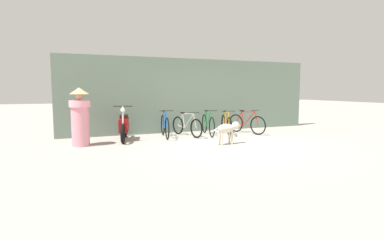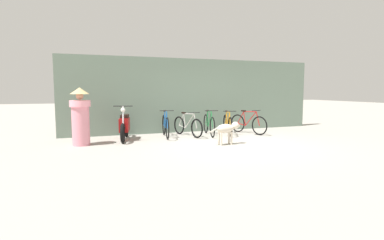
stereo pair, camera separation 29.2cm
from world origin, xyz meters
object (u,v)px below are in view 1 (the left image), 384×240
(stray_dog, at_px, (228,129))
(person_in_robes, at_px, (80,116))
(bicycle_2, at_px, (208,124))
(motorcycle, at_px, (124,126))
(bicycle_1, at_px, (187,126))
(bicycle_0, at_px, (165,126))
(bicycle_4, at_px, (246,124))
(bicycle_3, at_px, (226,124))

(stray_dog, distance_m, person_in_robes, 4.25)
(bicycle_2, xyz_separation_m, motorcycle, (-2.92, 0.03, 0.07))
(bicycle_1, distance_m, bicycle_2, 0.78)
(bicycle_0, distance_m, bicycle_4, 3.06)
(bicycle_2, height_order, person_in_robes, person_in_robes)
(bicycle_0, xyz_separation_m, stray_dog, (1.33, -1.95, 0.08))
(bicycle_0, distance_m, motorcycle, 1.37)
(bicycle_2, height_order, motorcycle, motorcycle)
(bicycle_0, distance_m, person_in_robes, 2.78)
(bicycle_1, xyz_separation_m, bicycle_3, (1.50, -0.08, 0.01))
(bicycle_0, height_order, stray_dog, bicycle_0)
(bicycle_1, height_order, bicycle_2, bicycle_2)
(bicycle_0, height_order, bicycle_4, bicycle_0)
(motorcycle, distance_m, person_in_robes, 1.47)
(motorcycle, bearing_deg, bicycle_2, 102.03)
(stray_dog, bearing_deg, bicycle_2, 79.60)
(bicycle_2, bearing_deg, bicycle_4, 95.75)
(stray_dog, bearing_deg, bicycle_4, 41.41)
(bicycle_0, xyz_separation_m, bicycle_3, (2.28, -0.10, -0.03))
(bicycle_0, xyz_separation_m, bicycle_4, (3.05, -0.23, -0.02))
(motorcycle, bearing_deg, bicycle_4, 100.38)
(bicycle_0, height_order, bicycle_1, bicycle_0)
(bicycle_1, height_order, bicycle_3, bicycle_3)
(bicycle_4, distance_m, stray_dog, 2.43)
(bicycle_4, distance_m, motorcycle, 4.42)
(bicycle_1, distance_m, bicycle_4, 2.28)
(bicycle_4, relative_size, motorcycle, 0.88)
(bicycle_3, distance_m, stray_dog, 2.08)
(bicycle_1, distance_m, motorcycle, 2.15)
(bicycle_0, relative_size, bicycle_1, 1.00)
(bicycle_0, bearing_deg, person_in_robes, -69.10)
(bicycle_3, xyz_separation_m, motorcycle, (-3.65, 0.04, 0.09))
(bicycle_0, distance_m, bicycle_2, 1.56)
(motorcycle, bearing_deg, bicycle_1, 103.59)
(bicycle_0, height_order, bicycle_3, bicycle_0)
(bicycle_0, bearing_deg, bicycle_4, 93.88)
(bicycle_3, relative_size, motorcycle, 0.89)
(bicycle_1, bearing_deg, person_in_robes, -95.39)
(bicycle_0, xyz_separation_m, bicycle_1, (0.78, -0.02, -0.04))
(bicycle_4, height_order, person_in_robes, person_in_robes)
(bicycle_0, xyz_separation_m, motorcycle, (-1.37, -0.06, 0.06))
(bicycle_2, bearing_deg, bicycle_1, -83.69)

